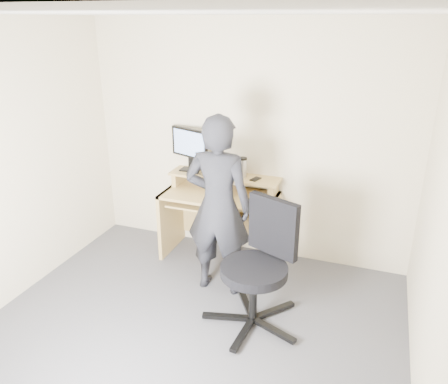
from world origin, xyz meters
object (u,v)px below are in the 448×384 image
Objects in this scene: office_chair at (260,261)px; person at (218,207)px; monitor at (190,146)px; desk at (222,209)px.

person is at bearing 167.97° from office_chair.
office_chair is 0.67m from person.
monitor is 0.99m from person.
office_chair is at bearing 143.71° from person.
desk is 1.20m from office_chair.
person is (-0.51, 0.34, 0.28)m from office_chair.
monitor is 0.45× the size of office_chair.
monitor is at bearing 158.40° from office_chair.
desk is 0.73m from person.
office_chair is at bearing -54.13° from desk.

